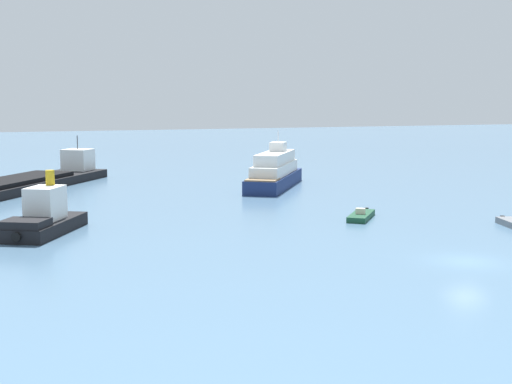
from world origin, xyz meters
name	(u,v)px	position (x,y,z in m)	size (l,w,h in m)	color
ground_plane	(467,262)	(0.00, 0.00, 0.00)	(400.00, 400.00, 0.00)	slate
white_riverboat	(275,172)	(3.05, 40.07, 1.83)	(12.28, 15.61, 6.66)	navy
tugboat	(43,218)	(-24.86, 19.63, 1.22)	(7.47, 9.63, 4.84)	black
fishing_skiff	(361,216)	(1.75, 16.95, 0.26)	(4.59, 5.09, 0.98)	#19472D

